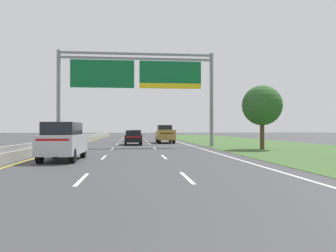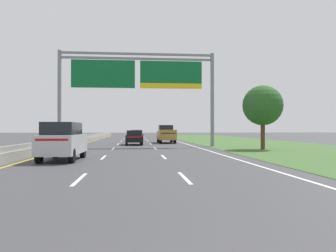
{
  "view_description": "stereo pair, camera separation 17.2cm",
  "coord_description": "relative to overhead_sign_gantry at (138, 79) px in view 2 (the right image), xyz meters",
  "views": [
    {
      "loc": [
        -0.09,
        -1.6,
        1.77
      ],
      "look_at": [
        2.35,
        21.85,
        1.94
      ],
      "focal_mm": 36.4,
      "sensor_mm": 36.0,
      "label": 1
    },
    {
      "loc": [
        0.09,
        -1.62,
        1.77
      ],
      "look_at": [
        2.35,
        21.85,
        1.94
      ],
      "focal_mm": 36.4,
      "sensor_mm": 36.0,
      "label": 2
    }
  ],
  "objects": [
    {
      "name": "car_silver_left_lane_suv",
      "position": [
        -4.22,
        -13.49,
        -5.46
      ],
      "size": [
        2.01,
        4.74,
        2.11
      ],
      "rotation": [
        0.0,
        0.0,
        1.55
      ],
      "color": "#B2B5BA",
      "rests_on": "ground"
    },
    {
      "name": "car_black_centre_lane_sedan",
      "position": [
        -0.35,
        4.33,
        -5.74
      ],
      "size": [
        1.9,
        4.43,
        1.57
      ],
      "rotation": [
        0.0,
        0.0,
        1.59
      ],
      "color": "black",
      "rests_on": "ground"
    },
    {
      "name": "ground_plane",
      "position": [
        -0.3,
        3.78,
        -6.56
      ],
      "size": [
        220.0,
        220.0,
        0.0
      ],
      "primitive_type": "plane",
      "color": "#3D3D3F"
    },
    {
      "name": "median_barrier_concrete",
      "position": [
        -6.9,
        3.78,
        -6.21
      ],
      "size": [
        0.6,
        110.0,
        0.85
      ],
      "color": "gray",
      "rests_on": "ground"
    },
    {
      "name": "car_red_centre_lane_sedan",
      "position": [
        -0.07,
        14.43,
        -5.74
      ],
      "size": [
        1.83,
        4.41,
        1.57
      ],
      "rotation": [
        0.0,
        0.0,
        1.57
      ],
      "color": "maroon",
      "rests_on": "ground"
    },
    {
      "name": "lane_striping",
      "position": [
        -0.3,
        3.32,
        -6.56
      ],
      "size": [
        11.96,
        106.0,
        0.01
      ],
      "color": "white",
      "rests_on": "ground"
    },
    {
      "name": "grass_verge_right",
      "position": [
        13.65,
        3.78,
        -6.55
      ],
      "size": [
        14.0,
        110.0,
        0.02
      ],
      "primitive_type": "cube",
      "color": "#3D602D",
      "rests_on": "ground"
    },
    {
      "name": "pickup_truck_gold",
      "position": [
        3.58,
        8.87,
        -5.49
      ],
      "size": [
        2.02,
        5.41,
        2.2
      ],
      "rotation": [
        0.0,
        0.0,
        1.57
      ],
      "color": "#A38438",
      "rests_on": "ground"
    },
    {
      "name": "overhead_sign_gantry",
      "position": [
        0.0,
        0.0,
        0.0
      ],
      "size": [
        15.06,
        0.42,
        9.2
      ],
      "color": "gray",
      "rests_on": "ground"
    },
    {
      "name": "roadside_tree_mid",
      "position": [
        10.49,
        -5.08,
        -2.85
      ],
      "size": [
        3.37,
        3.37,
        5.41
      ],
      "color": "#4C3823",
      "rests_on": "ground"
    }
  ]
}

